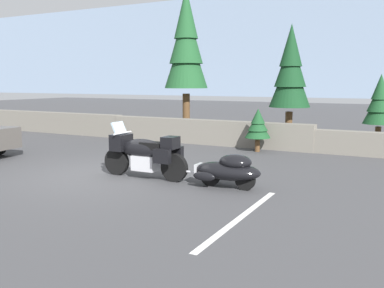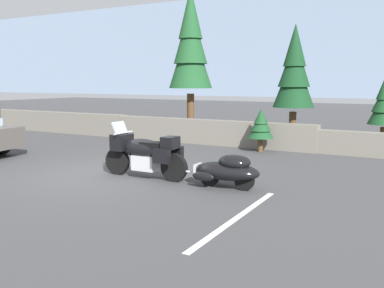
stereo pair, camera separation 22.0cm
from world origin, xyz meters
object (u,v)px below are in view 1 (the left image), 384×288
object	(u,v)px
car_shaped_trailer	(228,170)
pine_tree_far_right	(380,102)
pine_tree_tall	(186,44)
touring_motorcycle	(144,153)
pine_tree_secondary	(290,70)

from	to	relation	value
car_shaped_trailer	pine_tree_far_right	distance (m)	8.25
pine_tree_tall	car_shaped_trailer	bearing A→B (deg)	-55.97
pine_tree_far_right	touring_motorcycle	bearing A→B (deg)	-120.52
car_shaped_trailer	pine_tree_tall	distance (m)	9.99
pine_tree_secondary	car_shaped_trailer	bearing A→B (deg)	-86.04
touring_motorcycle	pine_tree_tall	world-z (taller)	pine_tree_tall
touring_motorcycle	pine_tree_far_right	bearing A→B (deg)	59.48
pine_tree_secondary	pine_tree_tall	bearing A→B (deg)	167.59
car_shaped_trailer	pine_tree_far_right	xyz separation A→B (m)	(2.43, 7.79, 1.21)
pine_tree_secondary	pine_tree_far_right	xyz separation A→B (m)	(2.90, 1.08, -1.09)
pine_tree_tall	pine_tree_far_right	size ratio (longest dim) A/B	2.42
car_shaped_trailer	pine_tree_secondary	world-z (taller)	pine_tree_secondary
pine_tree_secondary	pine_tree_far_right	world-z (taller)	pine_tree_secondary
touring_motorcycle	pine_tree_secondary	world-z (taller)	pine_tree_secondary
car_shaped_trailer	pine_tree_secondary	distance (m)	7.10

